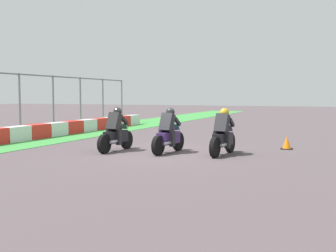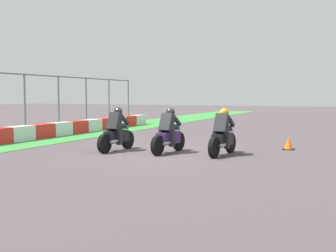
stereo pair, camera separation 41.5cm
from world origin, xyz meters
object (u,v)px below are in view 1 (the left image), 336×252
object	(u,v)px
rider_lane_c	(116,133)
rider_lane_a	(223,136)
rider_lane_b	(169,134)
traffic_cone	(287,143)

from	to	relation	value
rider_lane_c	rider_lane_a	bearing A→B (deg)	-78.43
rider_lane_b	rider_lane_c	world-z (taller)	same
rider_lane_b	traffic_cone	bearing A→B (deg)	-48.58
rider_lane_c	rider_lane_b	bearing A→B (deg)	-78.01
rider_lane_a	rider_lane_b	size ratio (longest dim) A/B	1.00
rider_lane_a	rider_lane_c	bearing A→B (deg)	103.32
rider_lane_a	rider_lane_b	distance (m)	1.81
rider_lane_b	traffic_cone	world-z (taller)	rider_lane_b
rider_lane_c	traffic_cone	world-z (taller)	rider_lane_c
rider_lane_b	rider_lane_c	size ratio (longest dim) A/B	1.00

